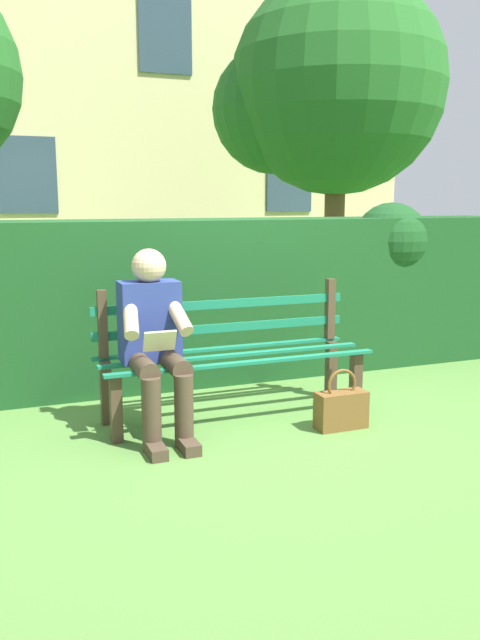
{
  "coord_description": "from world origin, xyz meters",
  "views": [
    {
      "loc": [
        1.53,
        4.04,
        1.48
      ],
      "look_at": [
        0.0,
        0.1,
        0.7
      ],
      "focal_mm": 36.57,
      "sensor_mm": 36.0,
      "label": 1
    }
  ],
  "objects_px": {
    "tree_far": "(326,91)",
    "handbag": "(341,408)",
    "person_seated": "(154,338)",
    "park_bench": "(231,353)"
  },
  "relations": [
    {
      "from": "park_bench",
      "to": "handbag",
      "type": "distance_m",
      "value": 0.84
    },
    {
      "from": "handbag",
      "to": "tree_far",
      "type": "relative_size",
      "value": 0.09
    },
    {
      "from": "handbag",
      "to": "tree_far",
      "type": "height_order",
      "value": "tree_far"
    },
    {
      "from": "park_bench",
      "to": "handbag",
      "type": "xyz_separation_m",
      "value": [
        -0.57,
        0.53,
        -0.3
      ]
    },
    {
      "from": "person_seated",
      "to": "handbag",
      "type": "height_order",
      "value": "person_seated"
    },
    {
      "from": "tree_far",
      "to": "handbag",
      "type": "bearing_deg",
      "value": 63.2
    },
    {
      "from": "handbag",
      "to": "person_seated",
      "type": "bearing_deg",
      "value": -17.25
    },
    {
      "from": "tree_far",
      "to": "person_seated",
      "type": "bearing_deg",
      "value": 50.31
    },
    {
      "from": "person_seated",
      "to": "tree_far",
      "type": "xyz_separation_m",
      "value": [
        -3.41,
        -4.11,
        2.29
      ]
    },
    {
      "from": "person_seated",
      "to": "handbag",
      "type": "relative_size",
      "value": 2.94
    }
  ]
}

